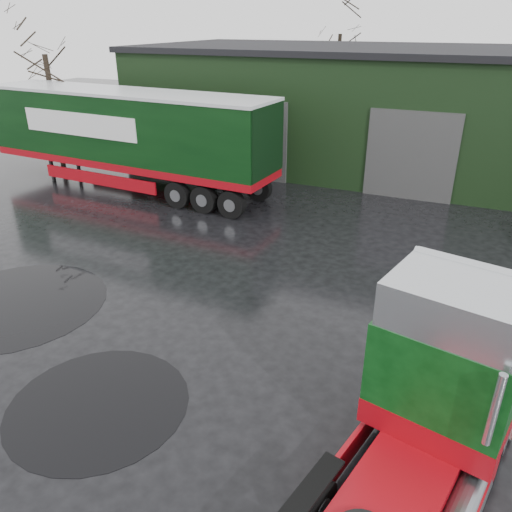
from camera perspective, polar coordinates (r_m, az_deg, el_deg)
The scene contains 9 objects.
ground at distance 12.88m, azimuth -2.16°, elevation -10.74°, with size 100.00×100.00×0.00m, color black.
warehouse at distance 29.76m, azimuth 19.28°, elevation 15.48°, with size 32.40×12.40×6.30m.
hero_tractor at distance 8.49m, azimuth 17.44°, elevation -18.08°, with size 2.61×6.15×3.82m, color #0B3B11, non-canonical shape.
trailer_left at distance 25.18m, azimuth -14.49°, elevation 12.61°, with size 3.10×15.16×4.71m, color silver, non-canonical shape.
tree_left at distance 30.56m, azimuth -22.45°, elevation 17.33°, with size 4.40×4.40×8.50m, color black, non-canonical shape.
tree_back_a at distance 40.82m, azimuth 9.40°, elevation 21.10°, with size 4.40×4.40×9.50m, color black, non-canonical shape.
puddle_0 at distance 11.85m, azimuth -17.54°, elevation -15.87°, with size 3.92×3.92×0.01m, color black.
puddle_1 at distance 14.47m, azimuth 20.92°, elevation -8.13°, with size 2.41×2.41×0.01m, color black.
puddle_2 at distance 16.41m, azimuth -25.72°, elevation -4.92°, with size 5.18×5.18×0.01m, color black.
Camera 1 is at (4.65, -9.30, 7.59)m, focal length 35.00 mm.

